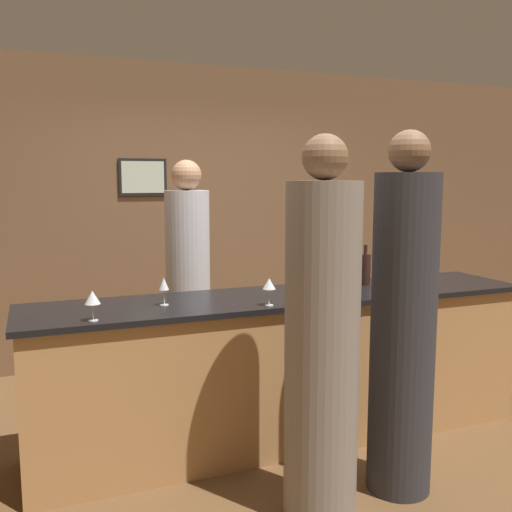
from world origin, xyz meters
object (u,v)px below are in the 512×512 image
object	(u,v)px
guest_1	(403,327)
wine_bottle_0	(365,269)
bartender	(188,293)
guest_0	(322,345)

from	to	relation	value
guest_1	wine_bottle_0	xyz separation A→B (m)	(0.33, 0.92, 0.17)
bartender	wine_bottle_0	size ratio (longest dim) A/B	6.56
bartender	guest_1	distance (m)	1.79
bartender	guest_1	xyz separation A→B (m)	(0.78, -1.61, 0.05)
bartender	guest_0	size ratio (longest dim) A/B	0.96
bartender	wine_bottle_0	xyz separation A→B (m)	(1.11, -0.69, 0.22)
guest_1	guest_0	bearing A→B (deg)	-174.16
bartender	guest_0	world-z (taller)	guest_0
guest_1	bartender	bearing A→B (deg)	115.89
bartender	guest_0	bearing A→B (deg)	98.66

